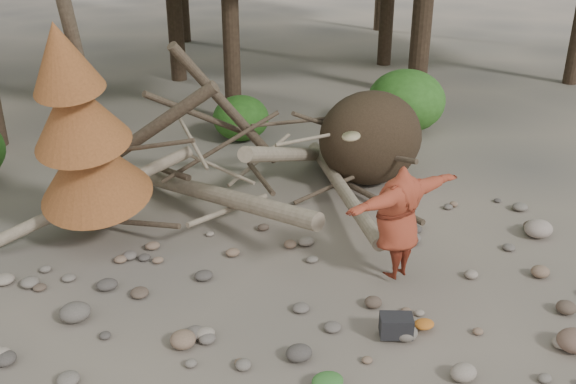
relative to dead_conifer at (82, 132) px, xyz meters
name	(u,v)px	position (x,y,z in m)	size (l,w,h in m)	color
ground	(340,318)	(3.12, -3.37, -2.11)	(120.00, 120.00, 0.00)	#514C44
deadfall_pile	(346,144)	(5.13, 0.87, -1.16)	(8.55, 5.24, 3.30)	#332619
dead_conifer	(82,132)	(0.00, 0.00, 0.00)	(2.06, 2.16, 4.35)	#4C3F30
bush_mid	(241,118)	(3.92, 4.43, -1.55)	(1.40, 1.40, 1.12)	#295D1B
bush_right	(406,101)	(8.12, 3.63, -1.31)	(2.00, 2.00, 1.60)	#346F22
frisbee_thrower	(398,222)	(4.35, -2.70, -1.10)	(2.37, 1.25, 2.51)	maroon
backpack	(396,329)	(3.63, -4.07, -1.96)	(0.44, 0.30, 0.30)	black
cloth_green	(327,384)	(2.35, -4.68, -2.04)	(0.40, 0.34, 0.15)	#316829
cloth_orange	(424,327)	(4.09, -4.05, -2.06)	(0.30, 0.24, 0.11)	#AA5C1D
boulder_front_right	(575,341)	(5.76, -5.11, -1.97)	(0.48, 0.43, 0.29)	brown
boulder_mid_right	(538,229)	(7.46, -2.34, -1.96)	(0.52, 0.46, 0.31)	gray
boulder_mid_left	(75,312)	(-0.48, -2.12, -1.98)	(0.45, 0.40, 0.27)	#59534B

